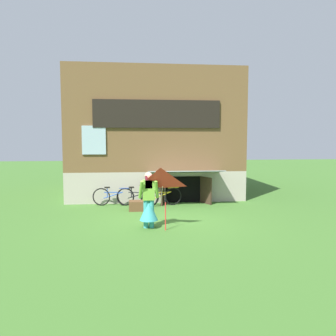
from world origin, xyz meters
TOP-DOWN VIEW (x-y plane):
  - ground_plane at (0.00, 0.00)m, footprint 60.00×60.00m
  - log_house at (0.00, 5.75)m, footprint 7.26×6.63m
  - person at (-0.50, -0.64)m, footprint 0.61×0.52m
  - kite at (-0.21, -1.20)m, footprint 1.08×1.06m
  - bicycle_yellow at (0.13, 2.41)m, footprint 1.56×0.44m
  - bicycle_black at (-0.80, 2.48)m, footprint 1.54×0.53m
  - bicycle_blue at (-1.72, 2.64)m, footprint 1.58×0.21m
  - wooden_crate at (-0.84, 1.68)m, footprint 0.53×0.45m

SIDE VIEW (x-z plane):
  - ground_plane at x=0.00m, z-range 0.00..0.00m
  - wooden_crate at x=-0.84m, z-range 0.00..0.35m
  - bicycle_blue at x=-1.72m, z-range -0.01..0.71m
  - bicycle_yellow at x=0.13m, z-range -0.01..0.72m
  - bicycle_black at x=-0.80m, z-range -0.01..0.72m
  - person at x=-0.50m, z-range -0.13..1.47m
  - kite at x=-0.21m, z-range 0.49..2.15m
  - log_house at x=0.00m, z-range 0.00..5.43m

